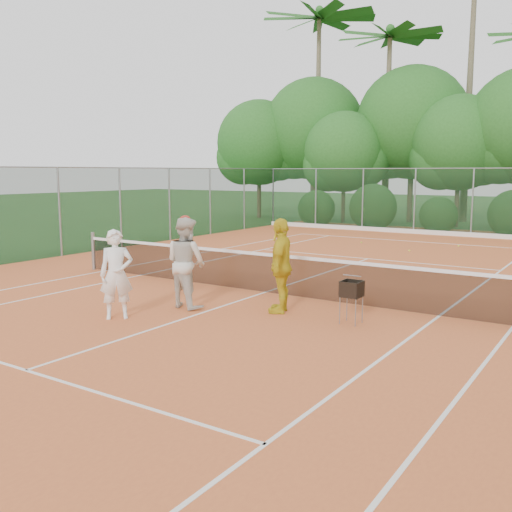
{
  "coord_description": "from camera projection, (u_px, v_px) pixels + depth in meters",
  "views": [
    {
      "loc": [
        7.13,
        -11.17,
        2.87
      ],
      "look_at": [
        0.57,
        -1.2,
        1.1
      ],
      "focal_mm": 40.0,
      "sensor_mm": 36.0,
      "label": 1
    }
  ],
  "objects": [
    {
      "name": "ground",
      "position": [
        264.0,
        294.0,
        13.53
      ],
      "size": [
        120.0,
        120.0,
        0.0
      ],
      "primitive_type": "plane",
      "color": "#214C1B",
      "rests_on": "ground"
    },
    {
      "name": "clay_court",
      "position": [
        264.0,
        293.0,
        13.53
      ],
      "size": [
        18.0,
        36.0,
        0.02
      ],
      "primitive_type": "cube",
      "color": "#D36530",
      "rests_on": "ground"
    },
    {
      "name": "tennis_net",
      "position": [
        264.0,
        272.0,
        13.46
      ],
      "size": [
        11.97,
        0.1,
        1.1
      ],
      "color": "gray",
      "rests_on": "clay_court"
    },
    {
      "name": "player_white",
      "position": [
        116.0,
        274.0,
        11.07
      ],
      "size": [
        0.74,
        0.75,
        1.75
      ],
      "primitive_type": "imported",
      "rotation": [
        0.0,
        0.0,
        0.82
      ],
      "color": "white",
      "rests_on": "clay_court"
    },
    {
      "name": "player_center_grp",
      "position": [
        186.0,
        262.0,
        11.98
      ],
      "size": [
        1.04,
        0.87,
        1.95
      ],
      "color": "beige",
      "rests_on": "clay_court"
    },
    {
      "name": "player_yellow",
      "position": [
        281.0,
        266.0,
        11.55
      ],
      "size": [
        0.82,
        1.22,
        1.93
      ],
      "primitive_type": "imported",
      "rotation": [
        0.0,
        0.0,
        -1.24
      ],
      "color": "gold",
      "rests_on": "clay_court"
    },
    {
      "name": "ball_hopper",
      "position": [
        352.0,
        290.0,
        10.71
      ],
      "size": [
        0.36,
        0.36,
        0.82
      ],
      "rotation": [
        0.0,
        0.0,
        0.38
      ],
      "color": "gray",
      "rests_on": "clay_court"
    },
    {
      "name": "stray_ball_a",
      "position": [
        458.0,
        246.0,
        21.85
      ],
      "size": [
        0.07,
        0.07,
        0.07
      ],
      "primitive_type": "sphere",
      "color": "#C8E335",
      "rests_on": "clay_court"
    },
    {
      "name": "stray_ball_b",
      "position": [
        361.0,
        242.0,
        22.91
      ],
      "size": [
        0.07,
        0.07,
        0.07
      ],
      "primitive_type": "sphere",
      "color": "#B8D230",
      "rests_on": "clay_court"
    },
    {
      "name": "stray_ball_c",
      "position": [
        409.0,
        251.0,
        20.53
      ],
      "size": [
        0.07,
        0.07,
        0.07
      ],
      "primitive_type": "sphere",
      "color": "yellow",
      "rests_on": "clay_court"
    },
    {
      "name": "court_markings",
      "position": [
        264.0,
        293.0,
        13.53
      ],
      "size": [
        11.03,
        23.83,
        0.01
      ],
      "color": "white",
      "rests_on": "clay_court"
    },
    {
      "name": "fence_back",
      "position": [
        443.0,
        202.0,
        25.7
      ],
      "size": [
        18.07,
        0.07,
        3.0
      ],
      "color": "#19381E",
      "rests_on": "clay_court"
    },
    {
      "name": "tropical_treeline",
      "position": [
        504.0,
        127.0,
        28.71
      ],
      "size": [
        32.1,
        8.49,
        15.03
      ],
      "color": "brown",
      "rests_on": "ground"
    }
  ]
}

